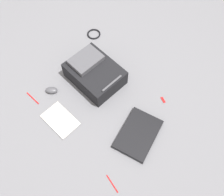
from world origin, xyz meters
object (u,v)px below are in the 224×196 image
object	(u,v)px
book_red	(60,120)
computer_mouse	(51,90)
backpack	(94,73)
cable_coil	(94,34)
pen_black	(33,98)
pen_blue	(112,184)
usb_stick	(163,100)
laptop	(138,134)

from	to	relation	value
book_red	computer_mouse	bearing A→B (deg)	57.54
backpack	cable_coil	xyz separation A→B (m)	(0.36, 0.30, -0.07)
cable_coil	backpack	bearing A→B (deg)	-139.52
computer_mouse	cable_coil	distance (m)	0.67
computer_mouse	book_red	bearing A→B (deg)	22.30
cable_coil	pen_black	bearing A→B (deg)	-177.08
book_red	pen_black	xyz separation A→B (m)	(0.01, 0.30, -0.00)
pen_blue	usb_stick	distance (m)	0.74
backpack	usb_stick	size ratio (longest dim) A/B	8.63
book_red	cable_coil	size ratio (longest dim) A/B	2.37
backpack	cable_coil	bearing A→B (deg)	40.48
pen_black	book_red	bearing A→B (deg)	-91.09
pen_black	backpack	bearing A→B (deg)	-31.12
laptop	book_red	size ratio (longest dim) A/B	1.37
pen_blue	pen_black	bearing A→B (deg)	81.41
computer_mouse	pen_black	size ratio (longest dim) A/B	0.66
laptop	cable_coil	bearing A→B (deg)	57.81
laptop	computer_mouse	xyz separation A→B (m)	(-0.12, 0.74, 0.00)
backpack	cable_coil	distance (m)	0.47
pen_black	pen_blue	size ratio (longest dim) A/B	1.08
computer_mouse	usb_stick	distance (m)	0.87
cable_coil	pen_blue	size ratio (longest dim) A/B	0.89
cable_coil	pen_blue	xyz separation A→B (m)	(-0.93, -0.92, -0.00)
laptop	computer_mouse	distance (m)	0.75
backpack	computer_mouse	xyz separation A→B (m)	(-0.30, 0.19, -0.06)
book_red	pen_blue	bearing A→B (deg)	-102.32
book_red	cable_coil	world-z (taller)	same
backpack	book_red	size ratio (longest dim) A/B	1.62
pen_blue	laptop	bearing A→B (deg)	9.20
laptop	pen_black	bearing A→B (deg)	107.12
backpack	book_red	world-z (taller)	backpack
book_red	laptop	bearing A→B (deg)	-63.68
book_red	pen_black	distance (m)	0.30
backpack	pen_blue	xyz separation A→B (m)	(-0.57, -0.62, -0.08)
laptop	pen_blue	size ratio (longest dim) A/B	2.88
computer_mouse	pen_blue	world-z (taller)	computer_mouse
laptop	cable_coil	world-z (taller)	laptop
book_red	pen_blue	distance (m)	0.60
book_red	cable_coil	xyz separation A→B (m)	(0.80, 0.34, 0.00)
computer_mouse	cable_coil	xyz separation A→B (m)	(0.66, 0.12, -0.01)
backpack	usb_stick	bearing A→B (deg)	-72.78
pen_black	pen_blue	distance (m)	0.89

